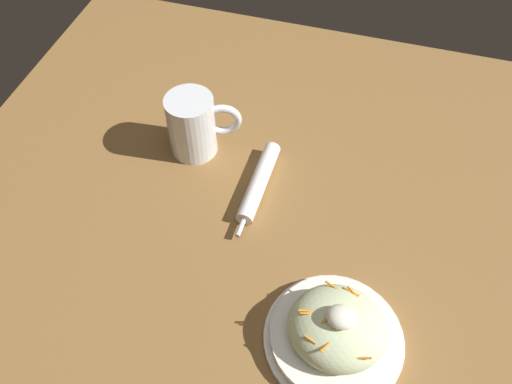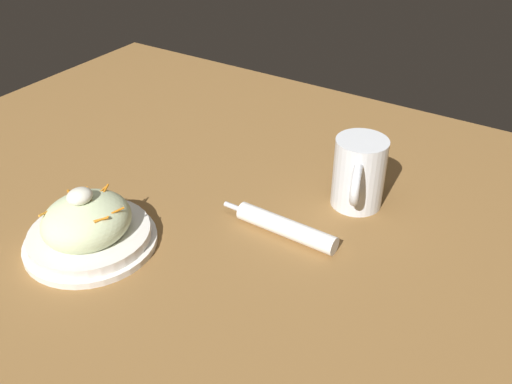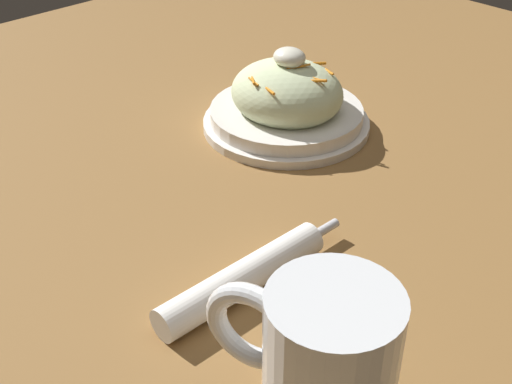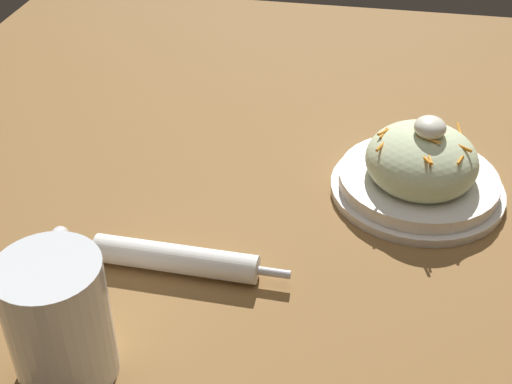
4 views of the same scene
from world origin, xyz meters
The scene contains 4 objects.
ground_plane centered at (0.00, 0.00, 0.00)m, with size 1.43×1.43×0.00m, color olive.
salad_plate centered at (-0.08, 0.07, 0.04)m, with size 0.22×0.22×0.11m.
beer_mug centered at (0.26, -0.25, 0.06)m, with size 0.14×0.09×0.13m.
napkin_roll centered at (0.11, -0.18, 0.02)m, with size 0.04×0.22×0.03m.
Camera 3 is at (0.46, -0.50, 0.42)m, focal length 47.64 mm.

